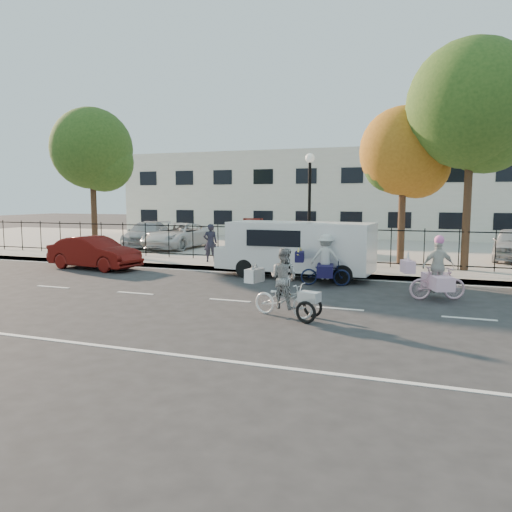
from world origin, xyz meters
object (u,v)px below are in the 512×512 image
at_px(bull_bike, 325,265).
at_px(red_sedan, 94,253).
at_px(pedestrian, 210,243).
at_px(lot_car_b, 178,236).
at_px(zebra_trike, 284,290).
at_px(unicorn_bike, 437,276).
at_px(lamppost, 310,189).
at_px(white_van, 298,247).
at_px(lot_car_c, 325,242).
at_px(lot_car_a, 147,234).

bearing_deg(bull_bike, red_sedan, 75.53).
bearing_deg(pedestrian, lot_car_b, -78.98).
distance_m(zebra_trike, pedestrian, 9.31).
bearing_deg(zebra_trike, unicorn_bike, -32.35).
xyz_separation_m(lamppost, white_van, (0.17, -2.30, -2.05)).
height_order(unicorn_bike, red_sedan, unicorn_bike).
relative_size(white_van, lot_car_c, 1.56).
bearing_deg(lot_car_c, unicorn_bike, -39.77).
bearing_deg(bull_bike, lot_car_b, 40.46).
bearing_deg(bull_bike, pedestrian, 49.56).
xyz_separation_m(lamppost, pedestrian, (-4.03, -0.50, -2.18)).
bearing_deg(lot_car_a, lamppost, -39.53).
xyz_separation_m(white_van, pedestrian, (-4.20, 1.80, -0.13)).
bearing_deg(lot_car_b, white_van, -35.18).
bearing_deg(bull_bike, zebra_trike, 169.20).
bearing_deg(unicorn_bike, zebra_trike, 113.29).
relative_size(lamppost, red_sedan, 1.12).
height_order(red_sedan, lot_car_a, lot_car_a).
xyz_separation_m(unicorn_bike, lot_car_b, (-12.74, 8.73, 0.15)).
relative_size(unicorn_bike, white_van, 0.32).
bearing_deg(lot_car_a, unicorn_bike, -47.63).
xyz_separation_m(white_van, lot_car_b, (-8.15, 6.24, -0.26)).
bearing_deg(lot_car_b, pedestrian, -46.12).
relative_size(lamppost, pedestrian, 2.76).
xyz_separation_m(bull_bike, white_van, (-1.24, 1.30, 0.42)).
distance_m(white_van, pedestrian, 4.57).
bearing_deg(zebra_trike, lot_car_b, 51.46).
height_order(lamppost, lot_car_b, lamppost).
distance_m(unicorn_bike, bull_bike, 3.56).
xyz_separation_m(pedestrian, lot_car_c, (3.86, 4.21, -0.20)).
bearing_deg(lot_car_b, red_sedan, -86.87).
height_order(red_sedan, lot_car_b, lot_car_b).
xyz_separation_m(white_van, lot_car_c, (-0.34, 6.01, -0.33)).
distance_m(bull_bike, lot_car_b, 12.05).
bearing_deg(lot_car_b, unicorn_bike, -32.16).
xyz_separation_m(red_sedan, lot_car_b, (-0.10, 6.94, 0.17)).
bearing_deg(red_sedan, lot_car_a, 24.41).
xyz_separation_m(unicorn_bike, pedestrian, (-8.79, 4.29, 0.28)).
relative_size(zebra_trike, white_van, 0.34).
xyz_separation_m(zebra_trike, lot_car_a, (-11.60, 12.53, 0.18)).
relative_size(unicorn_bike, lot_car_c, 0.51).
bearing_deg(lamppost, zebra_trike, -80.11).
distance_m(unicorn_bike, pedestrian, 9.79).
bearing_deg(lot_car_a, white_van, -49.01).
distance_m(unicorn_bike, white_van, 5.24).
xyz_separation_m(unicorn_bike, bull_bike, (-3.35, 1.19, -0.00)).
bearing_deg(zebra_trike, lamppost, 23.33).
height_order(bull_bike, lot_car_a, bull_bike).
distance_m(white_van, lot_car_b, 10.27).
relative_size(zebra_trike, lot_car_b, 0.40).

